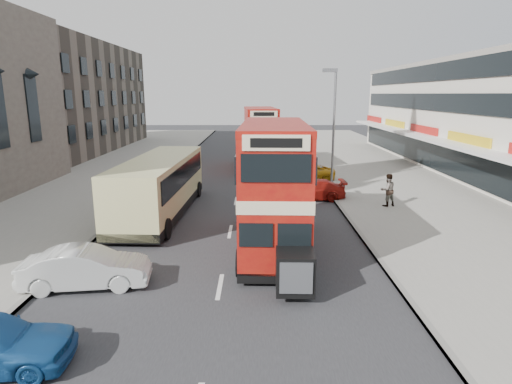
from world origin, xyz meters
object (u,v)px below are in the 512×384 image
(car_right_a, at_px, (310,190))
(car_right_b, at_px, (307,173))
(bus_second, at_px, (260,138))
(car_right_c, at_px, (293,150))
(cyclist, at_px, (288,180))
(street_lamp, at_px, (333,119))
(coach, at_px, (160,184))
(car_left_front, at_px, (86,268))
(pedestrian_near, at_px, (388,190))
(bus_main, at_px, (274,186))

(car_right_a, height_order, car_right_b, car_right_a)
(bus_second, height_order, car_right_a, bus_second)
(bus_second, height_order, car_right_b, bus_second)
(car_right_c, relative_size, cyclist, 2.10)
(street_lamp, height_order, coach, street_lamp)
(coach, relative_size, car_right_b, 2.58)
(car_left_front, relative_size, cyclist, 2.15)
(car_left_front, distance_m, car_right_a, 15.44)
(bus_second, relative_size, car_right_a, 2.17)
(car_right_b, bearing_deg, bus_second, -139.79)
(bus_second, bearing_deg, street_lamp, 118.27)
(pedestrian_near, distance_m, cyclist, 7.40)
(cyclist, bearing_deg, coach, -147.53)
(street_lamp, xyz_separation_m, pedestrian_near, (2.27, -5.74, -3.68))
(car_right_a, height_order, cyclist, cyclist)
(bus_main, relative_size, bus_second, 1.01)
(street_lamp, bearing_deg, bus_main, -110.34)
(street_lamp, distance_m, car_right_a, 5.81)
(bus_main, height_order, car_right_a, bus_main)
(bus_main, bearing_deg, cyclist, -95.74)
(car_right_a, xyz_separation_m, car_right_c, (0.55, 18.85, 0.08))
(cyclist, bearing_deg, car_right_c, 76.12)
(bus_second, height_order, cyclist, bus_second)
(cyclist, bearing_deg, pedestrian_near, -51.93)
(cyclist, bearing_deg, car_left_front, -125.29)
(car_right_c, distance_m, cyclist, 15.93)
(bus_second, bearing_deg, coach, 65.94)
(car_right_c, bearing_deg, bus_main, -2.10)
(car_right_a, bearing_deg, bus_second, -165.94)
(street_lamp, bearing_deg, coach, -146.64)
(bus_second, distance_m, car_right_a, 12.10)
(car_right_c, bearing_deg, coach, -17.94)
(cyclist, bearing_deg, car_right_b, 54.09)
(car_right_b, distance_m, cyclist, 3.50)
(bus_second, relative_size, car_right_b, 2.20)
(street_lamp, relative_size, cyclist, 4.14)
(car_left_front, distance_m, pedestrian_near, 16.83)
(car_right_c, bearing_deg, car_left_front, -12.76)
(car_left_front, bearing_deg, car_right_a, -43.65)
(coach, bearing_deg, car_right_c, 69.85)
(car_left_front, height_order, car_right_b, car_left_front)
(car_right_b, bearing_deg, street_lamp, 36.05)
(car_right_a, height_order, pedestrian_near, pedestrian_near)
(pedestrian_near, bearing_deg, bus_second, -79.05)
(coach, relative_size, cyclist, 5.59)
(bus_second, xyz_separation_m, car_right_c, (3.57, 7.32, -1.99))
(cyclist, bearing_deg, bus_second, 94.58)
(car_right_a, distance_m, car_right_c, 18.86)
(car_left_front, height_order, pedestrian_near, pedestrian_near)
(car_right_c, distance_m, pedestrian_near, 21.30)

